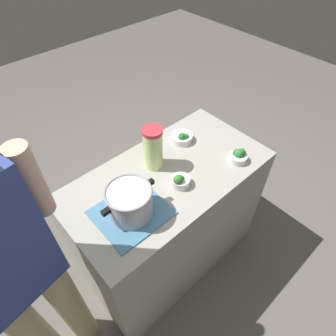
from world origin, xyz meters
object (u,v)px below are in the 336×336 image
(lemonade_pitcher, at_px, (153,148))
(broccoli_bowl_center, at_px, (182,138))
(broccoli_bowl_back, at_px, (239,156))
(person_cook, at_px, (17,279))
(broccoli_bowl_front, at_px, (180,181))
(cooking_pot, at_px, (130,202))

(lemonade_pitcher, height_order, broccoli_bowl_center, lemonade_pitcher)
(broccoli_bowl_center, distance_m, broccoli_bowl_back, 0.36)
(lemonade_pitcher, distance_m, person_cook, 0.86)
(broccoli_bowl_front, bearing_deg, lemonade_pitcher, -89.54)
(cooking_pot, distance_m, broccoli_bowl_front, 0.31)
(cooking_pot, distance_m, broccoli_bowl_back, 0.70)
(lemonade_pitcher, distance_m, broccoli_bowl_center, 0.29)
(lemonade_pitcher, height_order, person_cook, person_cook)
(broccoli_bowl_back, relative_size, person_cook, 0.06)
(cooking_pot, relative_size, broccoli_bowl_back, 2.79)
(cooking_pot, relative_size, lemonade_pitcher, 1.14)
(broccoli_bowl_front, xyz_separation_m, person_cook, (0.85, -0.06, 0.01))
(broccoli_bowl_center, height_order, person_cook, person_cook)
(broccoli_bowl_center, bearing_deg, person_cook, 10.08)
(broccoli_bowl_front, bearing_deg, person_cook, -3.77)
(broccoli_bowl_back, bearing_deg, cooking_pot, -9.84)
(lemonade_pitcher, relative_size, person_cook, 0.15)
(cooking_pot, bearing_deg, broccoli_bowl_center, -158.43)
(broccoli_bowl_front, bearing_deg, cooking_pot, -5.66)
(lemonade_pitcher, relative_size, broccoli_bowl_back, 2.44)
(broccoli_bowl_center, bearing_deg, lemonade_pitcher, 9.32)
(lemonade_pitcher, bearing_deg, broccoli_bowl_center, -170.68)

